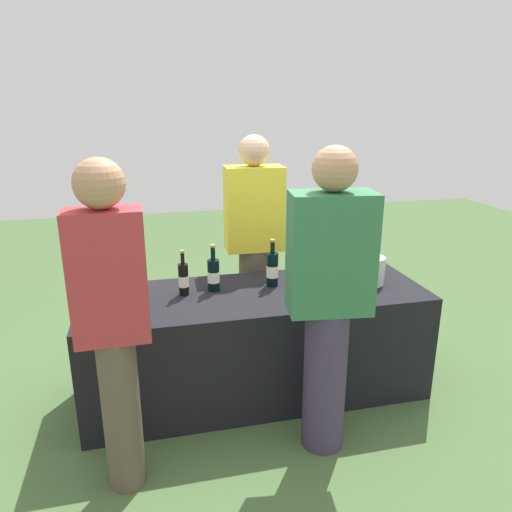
{
  "coord_description": "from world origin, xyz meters",
  "views": [
    {
      "loc": [
        -0.67,
        -2.84,
        1.9
      ],
      "look_at": [
        0.0,
        0.0,
        0.98
      ],
      "focal_mm": 33.49,
      "sensor_mm": 36.0,
      "label": 1
    }
  ],
  "objects_px": {
    "wine_bottle_3": "(214,274)",
    "wine_glass_2": "(346,281)",
    "wine_bottle_6": "(338,263)",
    "guest_1": "(329,297)",
    "wine_bottle_1": "(139,279)",
    "wine_bottle_2": "(184,279)",
    "guest_0": "(112,318)",
    "wine_bottle_5": "(304,263)",
    "server_pouring": "(254,239)",
    "wine_glass_1": "(326,282)",
    "wine_bottle_0": "(124,277)",
    "wine_bottle_7": "(373,257)",
    "wine_glass_0": "(137,301)",
    "wine_bottle_4": "(272,269)",
    "ice_bucket": "(370,270)"
  },
  "relations": [
    {
      "from": "wine_bottle_3",
      "to": "wine_glass_2",
      "type": "xyz_separation_m",
      "value": [
        0.81,
        -0.28,
        -0.01
      ]
    },
    {
      "from": "wine_bottle_6",
      "to": "guest_1",
      "type": "bearing_deg",
      "value": -116.3
    },
    {
      "from": "wine_bottle_1",
      "to": "wine_glass_2",
      "type": "height_order",
      "value": "wine_bottle_1"
    },
    {
      "from": "wine_bottle_2",
      "to": "guest_0",
      "type": "bearing_deg",
      "value": -117.61
    },
    {
      "from": "wine_bottle_5",
      "to": "wine_glass_2",
      "type": "distance_m",
      "value": 0.39
    },
    {
      "from": "server_pouring",
      "to": "wine_glass_1",
      "type": "bearing_deg",
      "value": 112.94
    },
    {
      "from": "wine_bottle_5",
      "to": "wine_glass_2",
      "type": "xyz_separation_m",
      "value": [
        0.16,
        -0.36,
        -0.02
      ]
    },
    {
      "from": "wine_bottle_0",
      "to": "wine_bottle_7",
      "type": "bearing_deg",
      "value": 0.75
    },
    {
      "from": "wine_bottle_6",
      "to": "wine_glass_2",
      "type": "distance_m",
      "value": 0.33
    },
    {
      "from": "wine_bottle_3",
      "to": "wine_glass_0",
      "type": "distance_m",
      "value": 0.57
    },
    {
      "from": "wine_glass_1",
      "to": "guest_1",
      "type": "height_order",
      "value": "guest_1"
    },
    {
      "from": "wine_bottle_7",
      "to": "wine_bottle_0",
      "type": "bearing_deg",
      "value": -179.25
    },
    {
      "from": "wine_bottle_6",
      "to": "wine_glass_0",
      "type": "height_order",
      "value": "wine_bottle_6"
    },
    {
      "from": "wine_glass_2",
      "to": "wine_bottle_2",
      "type": "bearing_deg",
      "value": 166.46
    },
    {
      "from": "wine_glass_2",
      "to": "guest_1",
      "type": "bearing_deg",
      "value": -123.37
    },
    {
      "from": "wine_bottle_4",
      "to": "wine_bottle_6",
      "type": "bearing_deg",
      "value": 5.67
    },
    {
      "from": "wine_glass_1",
      "to": "wine_bottle_4",
      "type": "bearing_deg",
      "value": 137.67
    },
    {
      "from": "wine_bottle_0",
      "to": "wine_bottle_3",
      "type": "bearing_deg",
      "value": -6.21
    },
    {
      "from": "guest_1",
      "to": "wine_bottle_3",
      "type": "bearing_deg",
      "value": 132.51
    },
    {
      "from": "wine_bottle_1",
      "to": "wine_bottle_6",
      "type": "bearing_deg",
      "value": 0.47
    },
    {
      "from": "wine_bottle_2",
      "to": "wine_bottle_1",
      "type": "bearing_deg",
      "value": 167.09
    },
    {
      "from": "wine_glass_0",
      "to": "server_pouring",
      "type": "bearing_deg",
      "value": 42.08
    },
    {
      "from": "guest_0",
      "to": "wine_bottle_5",
      "type": "bearing_deg",
      "value": 33.79
    },
    {
      "from": "ice_bucket",
      "to": "wine_glass_0",
      "type": "bearing_deg",
      "value": -173.51
    },
    {
      "from": "wine_bottle_2",
      "to": "wine_bottle_7",
      "type": "xyz_separation_m",
      "value": [
        1.38,
        0.12,
        0.01
      ]
    },
    {
      "from": "wine_bottle_1",
      "to": "wine_glass_2",
      "type": "relative_size",
      "value": 2.21
    },
    {
      "from": "wine_bottle_5",
      "to": "wine_glass_0",
      "type": "relative_size",
      "value": 2.48
    },
    {
      "from": "wine_bottle_0",
      "to": "wine_bottle_2",
      "type": "xyz_separation_m",
      "value": [
        0.37,
        -0.09,
        -0.01
      ]
    },
    {
      "from": "wine_bottle_3",
      "to": "ice_bucket",
      "type": "distance_m",
      "value": 1.07
    },
    {
      "from": "wine_bottle_1",
      "to": "wine_bottle_5",
      "type": "height_order",
      "value": "wine_bottle_5"
    },
    {
      "from": "wine_bottle_0",
      "to": "wine_glass_2",
      "type": "relative_size",
      "value": 2.34
    },
    {
      "from": "wine_bottle_7",
      "to": "guest_1",
      "type": "bearing_deg",
      "value": -129.21
    },
    {
      "from": "wine_bottle_4",
      "to": "guest_1",
      "type": "xyz_separation_m",
      "value": [
        0.11,
        -0.72,
        0.08
      ]
    },
    {
      "from": "wine_glass_2",
      "to": "wine_bottle_7",
      "type": "bearing_deg",
      "value": 44.61
    },
    {
      "from": "wine_bottle_5",
      "to": "wine_glass_2",
      "type": "relative_size",
      "value": 2.31
    },
    {
      "from": "guest_0",
      "to": "wine_bottle_2",
      "type": "bearing_deg",
      "value": 61.39
    },
    {
      "from": "wine_bottle_3",
      "to": "ice_bucket",
      "type": "xyz_separation_m",
      "value": [
        1.06,
        -0.12,
        -0.02
      ]
    },
    {
      "from": "wine_bottle_7",
      "to": "wine_bottle_4",
      "type": "bearing_deg",
      "value": -173.29
    },
    {
      "from": "wine_bottle_4",
      "to": "wine_bottle_7",
      "type": "height_order",
      "value": "wine_bottle_7"
    },
    {
      "from": "wine_bottle_3",
      "to": "server_pouring",
      "type": "bearing_deg",
      "value": 52.2
    },
    {
      "from": "wine_bottle_3",
      "to": "wine_glass_2",
      "type": "height_order",
      "value": "wine_bottle_3"
    },
    {
      "from": "wine_bottle_3",
      "to": "wine_bottle_7",
      "type": "distance_m",
      "value": 1.18
    },
    {
      "from": "wine_glass_0",
      "to": "ice_bucket",
      "type": "xyz_separation_m",
      "value": [
        1.55,
        0.18,
        0.0
      ]
    },
    {
      "from": "wine_glass_1",
      "to": "server_pouring",
      "type": "relative_size",
      "value": 0.08
    },
    {
      "from": "ice_bucket",
      "to": "server_pouring",
      "type": "height_order",
      "value": "server_pouring"
    },
    {
      "from": "wine_glass_1",
      "to": "wine_bottle_5",
      "type": "bearing_deg",
      "value": 94.92
    },
    {
      "from": "wine_bottle_2",
      "to": "guest_1",
      "type": "relative_size",
      "value": 0.17
    },
    {
      "from": "wine_glass_0",
      "to": "wine_bottle_6",
      "type": "bearing_deg",
      "value": 13.63
    },
    {
      "from": "wine_bottle_7",
      "to": "wine_bottle_1",
      "type": "bearing_deg",
      "value": -178.15
    },
    {
      "from": "wine_bottle_1",
      "to": "guest_0",
      "type": "distance_m",
      "value": 0.83
    }
  ]
}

